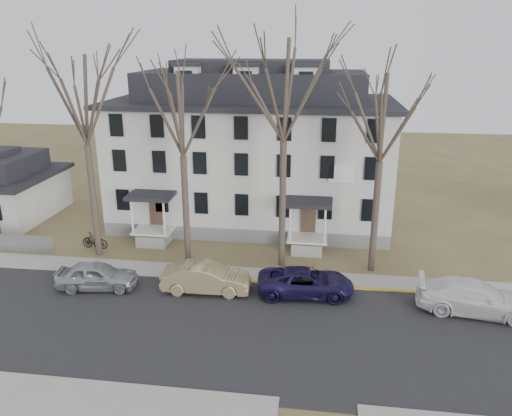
# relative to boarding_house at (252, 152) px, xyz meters

# --- Properties ---
(ground) EXTENTS (120.00, 120.00, 0.00)m
(ground) POSITION_rel_boarding_house_xyz_m (2.00, -17.95, -5.38)
(ground) COLOR olive
(ground) RESTS_ON ground
(main_road) EXTENTS (120.00, 10.00, 0.04)m
(main_road) POSITION_rel_boarding_house_xyz_m (2.00, -15.95, -5.38)
(main_road) COLOR #27272A
(main_road) RESTS_ON ground
(far_sidewalk) EXTENTS (120.00, 2.00, 0.08)m
(far_sidewalk) POSITION_rel_boarding_house_xyz_m (2.00, -9.95, -5.38)
(far_sidewalk) COLOR #A09F97
(far_sidewalk) RESTS_ON ground
(yellow_curb) EXTENTS (14.00, 0.25, 0.06)m
(yellow_curb) POSITION_rel_boarding_house_xyz_m (7.00, -10.85, -5.38)
(yellow_curb) COLOR gold
(yellow_curb) RESTS_ON ground
(boarding_house) EXTENTS (20.80, 12.36, 12.05)m
(boarding_house) POSITION_rel_boarding_house_xyz_m (0.00, 0.00, 0.00)
(boarding_house) COLOR slate
(boarding_house) RESTS_ON ground
(tree_far_left) EXTENTS (8.40, 8.40, 13.72)m
(tree_far_left) POSITION_rel_boarding_house_xyz_m (-9.00, -8.15, 4.96)
(tree_far_left) COLOR #473B31
(tree_far_left) RESTS_ON ground
(tree_mid_left) EXTENTS (7.80, 7.80, 12.74)m
(tree_mid_left) POSITION_rel_boarding_house_xyz_m (-3.00, -8.15, 4.22)
(tree_mid_left) COLOR #473B31
(tree_mid_left) RESTS_ON ground
(tree_center) EXTENTS (9.00, 9.00, 14.70)m
(tree_center) POSITION_rel_boarding_house_xyz_m (3.00, -8.15, 5.71)
(tree_center) COLOR #473B31
(tree_center) RESTS_ON ground
(tree_mid_right) EXTENTS (7.80, 7.80, 12.74)m
(tree_mid_right) POSITION_rel_boarding_house_xyz_m (8.50, -8.15, 4.22)
(tree_mid_right) COLOR #473B31
(tree_mid_right) RESTS_ON ground
(car_silver) EXTENTS (4.69, 2.37, 1.53)m
(car_silver) POSITION_rel_boarding_house_xyz_m (-7.02, -12.69, -4.61)
(car_silver) COLOR #9DA0A6
(car_silver) RESTS_ON ground
(car_tan) EXTENTS (4.95, 1.88, 1.61)m
(car_tan) POSITION_rel_boarding_house_xyz_m (-0.85, -12.23, -4.57)
(car_tan) COLOR #918258
(car_tan) RESTS_ON ground
(car_navy) EXTENTS (5.43, 2.83, 1.46)m
(car_navy) POSITION_rel_boarding_house_xyz_m (4.65, -11.85, -4.65)
(car_navy) COLOR #1B1540
(car_navy) RESTS_ON ground
(car_white) EXTENTS (6.00, 3.08, 1.67)m
(car_white) POSITION_rel_boarding_house_xyz_m (13.29, -12.58, -4.55)
(car_white) COLOR white
(car_white) RESTS_ON ground
(bicycle_left) EXTENTS (1.72, 1.41, 0.88)m
(bicycle_left) POSITION_rel_boarding_house_xyz_m (-9.96, -7.12, -4.94)
(bicycle_left) COLOR black
(bicycle_left) RESTS_ON ground
(bicycle_right) EXTENTS (1.89, 0.68, 1.12)m
(bicycle_right) POSITION_rel_boarding_house_xyz_m (-9.63, -7.34, -4.82)
(bicycle_right) COLOR black
(bicycle_right) RESTS_ON ground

